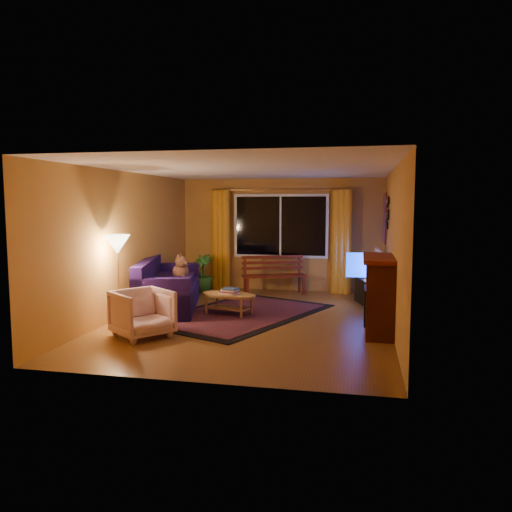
% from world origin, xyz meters
% --- Properties ---
extents(floor, '(4.50, 6.00, 0.02)m').
position_xyz_m(floor, '(0.00, 0.00, -0.01)').
color(floor, brown).
rests_on(floor, ground).
extents(ceiling, '(4.50, 6.00, 0.02)m').
position_xyz_m(ceiling, '(0.00, 0.00, 2.51)').
color(ceiling, white).
rests_on(ceiling, ground).
extents(wall_back, '(4.50, 0.02, 2.50)m').
position_xyz_m(wall_back, '(0.00, 3.01, 1.25)').
color(wall_back, '#C08336').
rests_on(wall_back, ground).
extents(wall_left, '(0.02, 6.00, 2.50)m').
position_xyz_m(wall_left, '(-2.26, 0.00, 1.25)').
color(wall_left, '#C08336').
rests_on(wall_left, ground).
extents(wall_right, '(0.02, 6.00, 2.50)m').
position_xyz_m(wall_right, '(2.26, 0.00, 1.25)').
color(wall_right, '#C08336').
rests_on(wall_right, ground).
extents(window, '(2.00, 0.02, 1.30)m').
position_xyz_m(window, '(0.00, 2.94, 1.45)').
color(window, black).
rests_on(window, wall_back).
extents(curtain_rod, '(3.20, 0.03, 0.03)m').
position_xyz_m(curtain_rod, '(0.00, 2.90, 2.25)').
color(curtain_rod, '#BF8C3F').
rests_on(curtain_rod, wall_back).
extents(curtain_left, '(0.36, 0.36, 2.24)m').
position_xyz_m(curtain_left, '(-1.35, 2.88, 1.12)').
color(curtain_left, orange).
rests_on(curtain_left, ground).
extents(curtain_right, '(0.36, 0.36, 2.24)m').
position_xyz_m(curtain_right, '(1.35, 2.88, 1.12)').
color(curtain_right, orange).
rests_on(curtain_right, ground).
extents(bench, '(1.40, 0.90, 0.41)m').
position_xyz_m(bench, '(-0.05, 2.41, 0.20)').
color(bench, '#541709').
rests_on(bench, ground).
extents(potted_plant, '(0.57, 0.57, 0.83)m').
position_xyz_m(potted_plant, '(-1.65, 2.36, 0.42)').
color(potted_plant, '#235B1E').
rests_on(potted_plant, ground).
extents(sofa, '(1.51, 2.44, 0.92)m').
position_xyz_m(sofa, '(-1.70, 0.53, 0.46)').
color(sofa, '#1E0E44').
rests_on(sofa, ground).
extents(dog, '(0.36, 0.47, 0.49)m').
position_xyz_m(dog, '(-1.65, 1.04, 0.70)').
color(dog, brown).
rests_on(dog, sofa).
extents(armchair, '(1.01, 1.02, 0.77)m').
position_xyz_m(armchair, '(-1.35, -1.37, 0.38)').
color(armchair, beige).
rests_on(armchair, ground).
extents(floor_lamp, '(0.26, 0.26, 1.45)m').
position_xyz_m(floor_lamp, '(-2.00, -0.82, 0.73)').
color(floor_lamp, '#BF8C3F').
rests_on(floor_lamp, ground).
extents(rug, '(3.21, 3.84, 0.02)m').
position_xyz_m(rug, '(-0.31, 0.38, 0.01)').
color(rug, '#611604').
rests_on(rug, ground).
extents(coffee_table, '(1.26, 1.26, 0.37)m').
position_xyz_m(coffee_table, '(-0.49, 0.31, 0.19)').
color(coffee_table, '#B67E3E').
rests_on(coffee_table, ground).
extents(tv_console, '(0.70, 1.23, 0.49)m').
position_xyz_m(tv_console, '(2.00, 1.62, 0.24)').
color(tv_console, black).
rests_on(tv_console, ground).
extents(television, '(0.21, 1.03, 0.59)m').
position_xyz_m(television, '(2.00, 1.62, 0.78)').
color(television, black).
rests_on(television, tv_console).
extents(fireplace, '(0.40, 1.20, 1.10)m').
position_xyz_m(fireplace, '(2.05, -0.40, 0.55)').
color(fireplace, maroon).
rests_on(fireplace, ground).
extents(mirror_cluster, '(0.06, 0.60, 0.56)m').
position_xyz_m(mirror_cluster, '(2.21, 1.30, 1.80)').
color(mirror_cluster, black).
rests_on(mirror_cluster, wall_right).
extents(painting, '(0.04, 0.76, 0.96)m').
position_xyz_m(painting, '(2.22, 2.45, 1.65)').
color(painting, '#D74A29').
rests_on(painting, wall_right).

